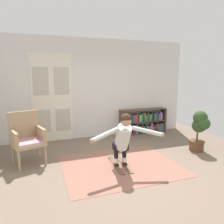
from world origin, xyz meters
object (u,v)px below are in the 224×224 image
wicker_chair (27,137)px  bookshelf (142,123)px  potted_plant (200,127)px  person_skier (123,136)px  skis_pair (120,164)px

wicker_chair → bookshelf: bearing=20.7°
potted_plant → wicker_chair: bearing=171.4°
bookshelf → wicker_chair: wicker_chair is taller
bookshelf → potted_plant: (0.58, -1.89, 0.26)m
bookshelf → person_skier: person_skier is taller
bookshelf → wicker_chair: bearing=-159.3°
bookshelf → potted_plant: bearing=-72.9°
potted_plant → person_skier: person_skier is taller
bookshelf → wicker_chair: (-3.39, -1.28, 0.24)m
bookshelf → potted_plant: 1.99m
skis_pair → person_skier: (-0.01, -0.21, 0.66)m
potted_plant → person_skier: bearing=-170.5°
bookshelf → skis_pair: (-1.58, -2.04, -0.32)m
skis_pair → person_skier: bearing=-93.3°
bookshelf → person_skier: bearing=-125.4°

